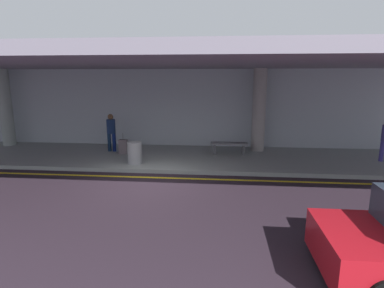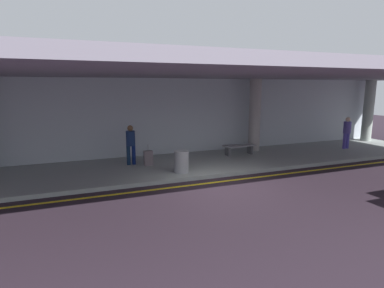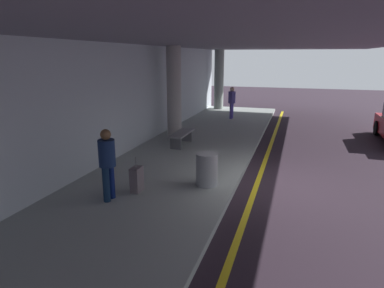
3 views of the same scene
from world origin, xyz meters
TOP-DOWN VIEW (x-y plane):
  - ground_plane at (0.00, 0.00)m, footprint 60.00×60.00m
  - sidewalk at (0.00, 3.10)m, footprint 26.00×4.20m
  - lane_stripe_yellow at (0.00, 0.53)m, footprint 26.00×0.14m
  - support_column_center at (4.00, 4.47)m, footprint 0.59×0.59m
  - support_column_right_mid at (12.00, 4.47)m, footprint 0.59×0.59m
  - ceiling_overhang at (0.00, 2.60)m, footprint 28.00×13.20m
  - terminal_back_wall at (0.00, 5.35)m, footprint 26.00×0.30m
  - traveler_with_luggage at (-2.53, 3.66)m, footprint 0.38×0.38m
  - person_waiting_for_ride at (8.79, 3.00)m, footprint 0.38×0.38m
  - suitcase_upright_primary at (-1.89, 3.27)m, footprint 0.36×0.22m
  - bench_metal at (2.69, 3.71)m, footprint 1.60×0.50m
  - trash_bin_steel at (-0.95, 1.74)m, footprint 0.56×0.56m

SIDE VIEW (x-z plane):
  - ground_plane at x=0.00m, z-range 0.00..0.00m
  - lane_stripe_yellow at x=0.00m, z-range 0.00..0.01m
  - sidewalk at x=0.00m, z-range 0.00..0.15m
  - suitcase_upright_primary at x=-1.89m, z-range 0.01..0.91m
  - bench_metal at x=2.69m, z-range 0.26..0.74m
  - trash_bin_steel at x=-0.95m, z-range 0.15..1.00m
  - traveler_with_luggage at x=-2.53m, z-range 0.27..1.95m
  - person_waiting_for_ride at x=8.79m, z-range 0.27..1.95m
  - terminal_back_wall at x=0.00m, z-range 0.00..3.80m
  - support_column_center at x=4.00m, z-range 0.15..3.80m
  - support_column_right_mid at x=12.00m, z-range 0.15..3.80m
  - ceiling_overhang at x=0.00m, z-range 3.80..4.10m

